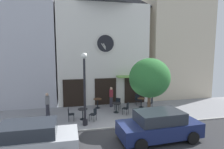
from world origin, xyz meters
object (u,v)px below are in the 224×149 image
at_px(cafe_chair_near_tree, 94,113).
at_px(cafe_table_center, 98,102).
at_px(cafe_chair_facing_wall, 70,113).
at_px(street_tree, 150,78).
at_px(cafe_chair_corner, 138,99).
at_px(cafe_table_near_door, 116,106).
at_px(cafe_chair_near_lamp, 151,102).
at_px(pedestrian_grey, 47,104).
at_px(pedestrian_maroon, 111,97).
at_px(cafe_table_near_curb, 83,112).
at_px(cafe_table_center_right, 141,101).
at_px(cafe_chair_facing_street, 126,108).
at_px(cafe_chair_left_end, 118,103).
at_px(parked_car_silver, 29,140).
at_px(street_lamp, 85,89).
at_px(parked_car_navy, 159,126).

bearing_deg(cafe_chair_near_tree, cafe_table_center, 76.94).
bearing_deg(cafe_chair_near_tree, cafe_chair_facing_wall, 165.79).
xyz_separation_m(street_tree, cafe_chair_corner, (0.67, 3.95, -2.40)).
distance_m(cafe_table_near_door, cafe_chair_near_lamp, 2.99).
xyz_separation_m(cafe_table_center, cafe_chair_near_lamp, (4.19, -1.07, -0.00)).
bearing_deg(cafe_chair_near_tree, pedestrian_grey, 149.76).
height_order(cafe_chair_near_lamp, pedestrian_maroon, pedestrian_maroon).
bearing_deg(cafe_chair_corner, cafe_table_near_curb, -152.12).
bearing_deg(cafe_chair_near_tree, cafe_table_center_right, 28.16).
xyz_separation_m(street_tree, cafe_chair_near_tree, (-3.52, 0.90, -2.40)).
distance_m(cafe_table_near_door, cafe_table_center_right, 2.51).
xyz_separation_m(cafe_table_center_right, cafe_chair_facing_street, (-1.73, -1.49, 0.03)).
bearing_deg(pedestrian_grey, cafe_table_near_door, -4.96).
distance_m(cafe_chair_left_end, parked_car_silver, 8.01).
relative_size(street_lamp, cafe_table_center_right, 6.03).
height_order(cafe_table_near_curb, pedestrian_grey, pedestrian_grey).
bearing_deg(parked_car_silver, cafe_chair_facing_street, 36.95).
xyz_separation_m(cafe_chair_corner, cafe_chair_facing_street, (-1.69, -2.27, 0.00)).
xyz_separation_m(street_lamp, cafe_chair_near_lamp, (5.47, 2.33, -1.78)).
height_order(cafe_chair_left_end, cafe_chair_near_lamp, same).
xyz_separation_m(cafe_chair_left_end, pedestrian_maroon, (-0.37, 0.77, 0.33)).
relative_size(cafe_chair_left_end, parked_car_navy, 0.21).
height_order(cafe_chair_near_tree, cafe_chair_near_lamp, same).
bearing_deg(cafe_table_center_right, cafe_table_center, 170.99).
bearing_deg(cafe_table_near_door, cafe_table_center_right, 20.37).
height_order(cafe_table_near_curb, cafe_table_center, cafe_table_center).
relative_size(cafe_chair_corner, parked_car_navy, 0.21).
xyz_separation_m(cafe_table_near_curb, parked_car_silver, (-2.65, -4.09, 0.25)).
distance_m(street_tree, parked_car_navy, 3.33).
xyz_separation_m(cafe_table_near_door, cafe_chair_near_lamp, (2.97, 0.37, -0.01)).
xyz_separation_m(cafe_table_center_right, cafe_chair_facing_wall, (-5.78, -1.87, 0.03)).
xyz_separation_m(cafe_table_center, cafe_chair_corner, (3.53, 0.22, -0.00)).
xyz_separation_m(cafe_chair_facing_street, pedestrian_grey, (-5.62, 1.05, 0.33)).
height_order(cafe_table_center, cafe_chair_near_tree, cafe_chair_near_tree).
relative_size(street_tree, cafe_table_center_right, 5.57).
relative_size(cafe_table_center_right, pedestrian_maroon, 0.45).
relative_size(parked_car_silver, parked_car_navy, 0.98).
xyz_separation_m(street_lamp, cafe_chair_facing_street, (3.12, 1.35, -1.78)).
distance_m(cafe_chair_near_lamp, pedestrian_grey, 7.98).
xyz_separation_m(pedestrian_maroon, parked_car_silver, (-5.18, -6.54, -0.10)).
height_order(cafe_chair_facing_street, pedestrian_maroon, pedestrian_maroon).
xyz_separation_m(cafe_table_center_right, pedestrian_maroon, (-2.41, 0.65, 0.36)).
xyz_separation_m(cafe_table_near_curb, cafe_table_near_door, (2.58, 0.93, 0.02)).
bearing_deg(parked_car_navy, cafe_table_center_right, 77.96).
bearing_deg(cafe_table_center, cafe_chair_facing_street, -48.18).
bearing_deg(cafe_chair_corner, cafe_chair_facing_street, -126.63).
height_order(street_lamp, cafe_table_center, street_lamp).
distance_m(cafe_chair_near_tree, parked_car_silver, 4.95).
relative_size(street_lamp, cafe_chair_left_end, 5.06).
distance_m(street_lamp, street_tree, 4.20).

